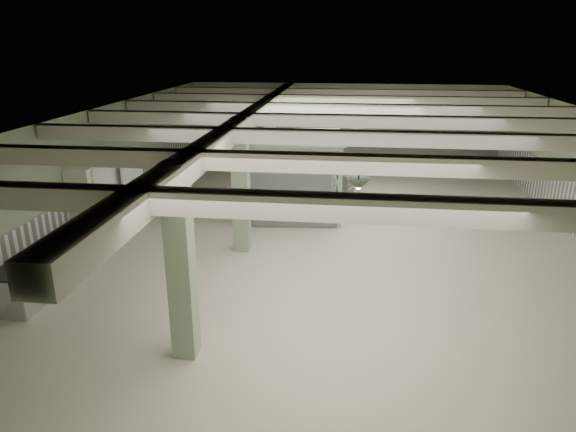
# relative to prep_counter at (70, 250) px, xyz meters

# --- Properties ---
(floor) EXTENTS (20.00, 20.00, 0.00)m
(floor) POSITION_rel_prep_counter_xyz_m (6.54, 2.69, -0.46)
(floor) COLOR beige
(floor) RESTS_ON ground
(ceiling) EXTENTS (14.00, 20.00, 0.02)m
(ceiling) POSITION_rel_prep_counter_xyz_m (6.54, 2.69, 3.14)
(ceiling) COLOR beige
(ceiling) RESTS_ON wall_back
(wall_back) EXTENTS (14.00, 0.02, 3.60)m
(wall_back) POSITION_rel_prep_counter_xyz_m (6.54, 12.69, 1.34)
(wall_back) COLOR #ABBD97
(wall_back) RESTS_ON floor
(wall_left) EXTENTS (0.02, 20.00, 3.60)m
(wall_left) POSITION_rel_prep_counter_xyz_m (-0.46, 2.69, 1.34)
(wall_left) COLOR #ABBD97
(wall_left) RESTS_ON floor
(wainscot_left) EXTENTS (0.05, 19.90, 1.50)m
(wainscot_left) POSITION_rel_prep_counter_xyz_m (-0.43, 2.69, 0.29)
(wainscot_left) COLOR white
(wainscot_left) RESTS_ON floor
(wainscot_back) EXTENTS (13.90, 0.05, 1.50)m
(wainscot_back) POSITION_rel_prep_counter_xyz_m (6.54, 12.67, 0.29)
(wainscot_back) COLOR white
(wainscot_back) RESTS_ON floor
(girder) EXTENTS (0.45, 19.90, 0.40)m
(girder) POSITION_rel_prep_counter_xyz_m (4.04, 2.69, 2.92)
(girder) COLOR beige
(girder) RESTS_ON ceiling
(beam_a) EXTENTS (13.90, 0.35, 0.32)m
(beam_a) POSITION_rel_prep_counter_xyz_m (6.54, -4.81, 2.96)
(beam_a) COLOR beige
(beam_a) RESTS_ON ceiling
(beam_b) EXTENTS (13.90, 0.35, 0.32)m
(beam_b) POSITION_rel_prep_counter_xyz_m (6.54, -2.31, 2.96)
(beam_b) COLOR beige
(beam_b) RESTS_ON ceiling
(beam_c) EXTENTS (13.90, 0.35, 0.32)m
(beam_c) POSITION_rel_prep_counter_xyz_m (6.54, 0.19, 2.96)
(beam_c) COLOR beige
(beam_c) RESTS_ON ceiling
(beam_d) EXTENTS (13.90, 0.35, 0.32)m
(beam_d) POSITION_rel_prep_counter_xyz_m (6.54, 2.69, 2.96)
(beam_d) COLOR beige
(beam_d) RESTS_ON ceiling
(beam_e) EXTENTS (13.90, 0.35, 0.32)m
(beam_e) POSITION_rel_prep_counter_xyz_m (6.54, 5.19, 2.96)
(beam_e) COLOR beige
(beam_e) RESTS_ON ceiling
(beam_f) EXTENTS (13.90, 0.35, 0.32)m
(beam_f) POSITION_rel_prep_counter_xyz_m (6.54, 7.69, 2.96)
(beam_f) COLOR beige
(beam_f) RESTS_ON ceiling
(beam_g) EXTENTS (13.90, 0.35, 0.32)m
(beam_g) POSITION_rel_prep_counter_xyz_m (6.54, 10.19, 2.96)
(beam_g) COLOR beige
(beam_g) RESTS_ON ceiling
(column_a) EXTENTS (0.42, 0.42, 3.60)m
(column_a) POSITION_rel_prep_counter_xyz_m (4.04, -3.31, 1.34)
(column_a) COLOR #94AB8A
(column_a) RESTS_ON floor
(column_b) EXTENTS (0.42, 0.42, 3.60)m
(column_b) POSITION_rel_prep_counter_xyz_m (4.04, 1.69, 1.34)
(column_b) COLOR #94AB8A
(column_b) RESTS_ON floor
(column_c) EXTENTS (0.42, 0.42, 3.60)m
(column_c) POSITION_rel_prep_counter_xyz_m (4.04, 6.69, 1.34)
(column_c) COLOR #94AB8A
(column_c) RESTS_ON floor
(column_d) EXTENTS (0.42, 0.42, 3.60)m
(column_d) POSITION_rel_prep_counter_xyz_m (4.04, 10.69, 1.34)
(column_d) COLOR #94AB8A
(column_d) RESTS_ON floor
(pendant_front) EXTENTS (0.44, 0.44, 0.22)m
(pendant_front) POSITION_rel_prep_counter_xyz_m (7.04, -2.31, 2.59)
(pendant_front) COLOR #2E3E30
(pendant_front) RESTS_ON ceiling
(pendant_mid) EXTENTS (0.44, 0.44, 0.22)m
(pendant_mid) POSITION_rel_prep_counter_xyz_m (7.04, 3.19, 2.59)
(pendant_mid) COLOR #2E3E30
(pendant_mid) RESTS_ON ceiling
(pendant_back) EXTENTS (0.44, 0.44, 0.22)m
(pendant_back) POSITION_rel_prep_counter_xyz_m (7.04, 8.19, 2.59)
(pendant_back) COLOR #2E3E30
(pendant_back) RESTS_ON ceiling
(prep_counter) EXTENTS (0.93, 5.31, 0.91)m
(prep_counter) POSITION_rel_prep_counter_xyz_m (0.00, 0.00, 0.00)
(prep_counter) COLOR #BAB9BE
(prep_counter) RESTS_ON floor
(pitcher_near) EXTENTS (0.20, 0.22, 0.25)m
(pitcher_near) POSITION_rel_prep_counter_xyz_m (0.16, -0.86, 0.57)
(pitcher_near) COLOR #BAB9BE
(pitcher_near) RESTS_ON prep_counter
(pitcher_far) EXTENTS (0.20, 0.22, 0.25)m
(pitcher_far) POSITION_rel_prep_counter_xyz_m (-0.09, 0.29, 0.57)
(pitcher_far) COLOR #BAB9BE
(pitcher_far) RESTS_ON prep_counter
(veg_colander) EXTENTS (0.45, 0.45, 0.18)m
(veg_colander) POSITION_rel_prep_counter_xyz_m (-0.08, -1.86, 0.53)
(veg_colander) COLOR #434449
(veg_colander) RESTS_ON prep_counter
(orange_bowl) EXTENTS (0.27, 0.27, 0.09)m
(orange_bowl) POSITION_rel_prep_counter_xyz_m (0.05, -1.53, 0.48)
(orange_bowl) COLOR #B2B2B7
(orange_bowl) RESTS_ON prep_counter
(walkin_cooler) EXTENTS (0.95, 2.65, 2.43)m
(walkin_cooler) POSITION_rel_prep_counter_xyz_m (-0.08, 2.18, 0.76)
(walkin_cooler) COLOR white
(walkin_cooler) RESTS_ON floor
(guard_booth) EXTENTS (3.50, 3.05, 2.63)m
(guard_booth) POSITION_rel_prep_counter_xyz_m (5.01, 4.81, 1.31)
(guard_booth) COLOR #95B591
(guard_booth) RESTS_ON floor
(filing_cabinet) EXTENTS (0.59, 0.69, 1.27)m
(filing_cabinet) POSITION_rel_prep_counter_xyz_m (6.77, 5.40, 0.17)
(filing_cabinet) COLOR #5E6353
(filing_cabinet) RESTS_ON floor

